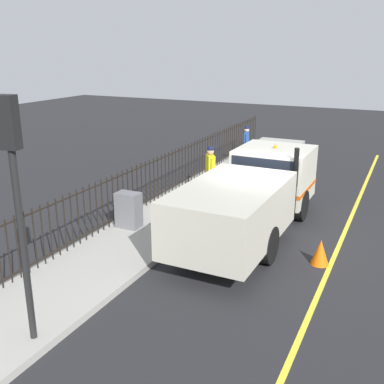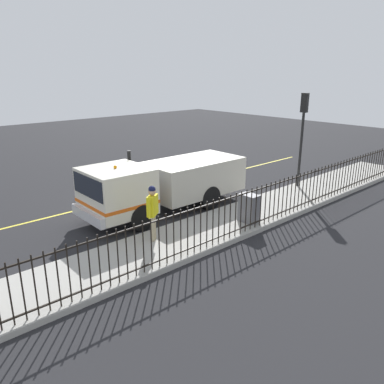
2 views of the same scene
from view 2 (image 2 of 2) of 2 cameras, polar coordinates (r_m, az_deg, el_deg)
ground_plane at (r=15.85m, az=-5.03°, el=-2.35°), size 60.83×60.83×0.00m
sidewalk_slab at (r=13.58m, az=3.14°, el=-5.46°), size 2.46×27.65×0.16m
lane_marking at (r=17.38m, az=-8.92°, el=-0.68°), size 0.12×24.88×0.01m
work_truck at (r=14.95m, az=-4.92°, el=1.41°), size 2.33×6.99×2.44m
worker_standing at (r=12.15m, az=-5.89°, el=-2.29°), size 0.49×0.56×1.83m
iron_fence at (r=12.61m, az=6.51°, el=-3.29°), size 0.04×23.54×1.50m
traffic_light_near at (r=18.33m, az=16.20°, el=10.03°), size 0.33×0.26×4.30m
utility_cabinet at (r=13.93m, az=8.48°, el=-2.39°), size 0.69×0.46×1.03m
traffic_cone at (r=17.63m, az=-5.72°, el=0.80°), size 0.45×0.45×0.65m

